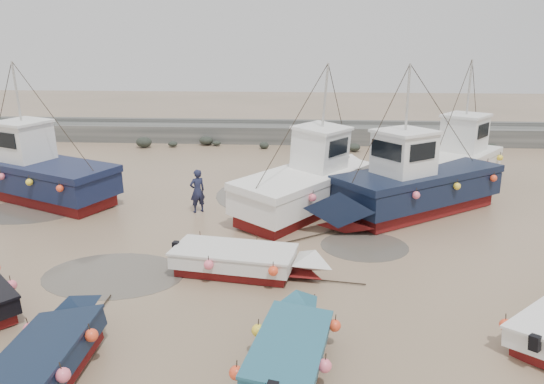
{
  "coord_description": "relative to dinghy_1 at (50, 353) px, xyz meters",
  "views": [
    {
      "loc": [
        2.08,
        -15.76,
        7.16
      ],
      "look_at": [
        0.69,
        4.14,
        1.4
      ],
      "focal_mm": 35.0,
      "sensor_mm": 36.0,
      "label": 1
    }
  ],
  "objects": [
    {
      "name": "ground",
      "position": [
        3.48,
        5.97,
        -0.55
      ],
      "size": [
        120.0,
        120.0,
        0.0
      ],
      "primitive_type": "plane",
      "color": "#9F7F64",
      "rests_on": "ground"
    },
    {
      "name": "seawall",
      "position": [
        3.53,
        27.96,
        0.08
      ],
      "size": [
        60.0,
        4.92,
        1.5
      ],
      "color": "#60605B",
      "rests_on": "ground"
    },
    {
      "name": "puddle_a",
      "position": [
        -0.5,
        5.18,
        -0.54
      ],
      "size": [
        4.5,
        4.5,
        0.01
      ],
      "primitive_type": "cylinder",
      "color": "#534C42",
      "rests_on": "ground"
    },
    {
      "name": "puddle_b",
      "position": [
        7.64,
        8.18,
        -0.54
      ],
      "size": [
        3.16,
        3.16,
        0.01
      ],
      "primitive_type": "cylinder",
      "color": "#534C42",
      "rests_on": "ground"
    },
    {
      "name": "puddle_c",
      "position": [
        -6.58,
        11.11,
        -0.54
      ],
      "size": [
        4.39,
        4.39,
        0.01
      ],
      "primitive_type": "cylinder",
      "color": "#534C42",
      "rests_on": "ground"
    },
    {
      "name": "puddle_d",
      "position": [
        4.15,
        14.56,
        -0.54
      ],
      "size": [
        5.94,
        5.94,
        0.01
      ],
      "primitive_type": "cylinder",
      "color": "#534C42",
      "rests_on": "ground"
    },
    {
      "name": "dinghy_1",
      "position": [
        0.0,
        0.0,
        0.0
      ],
      "size": [
        2.2,
        6.11,
        1.43
      ],
      "rotation": [
        0.0,
        0.0,
        0.02
      ],
      "color": "maroon",
      "rests_on": "ground"
    },
    {
      "name": "dinghy_2",
      "position": [
        5.25,
        0.82,
        0.01
      ],
      "size": [
        2.37,
        5.44,
        1.43
      ],
      "rotation": [
        0.0,
        0.0,
        -0.17
      ],
      "color": "maroon",
      "rests_on": "ground"
    },
    {
      "name": "dinghy_5",
      "position": [
        3.65,
        5.52,
        -0.0
      ],
      "size": [
        6.13,
        2.7,
        1.43
      ],
      "rotation": [
        0.0,
        0.0,
        -1.73
      ],
      "color": "maroon",
      "rests_on": "ground"
    },
    {
      "name": "cabin_boat_0",
      "position": [
        -6.94,
        13.01,
        0.78
      ],
      "size": [
        10.04,
        6.13,
        6.22
      ],
      "rotation": [
        0.0,
        0.0,
        1.11
      ],
      "color": "maroon",
      "rests_on": "ground"
    },
    {
      "name": "cabin_boat_1",
      "position": [
        5.72,
        12.25,
        0.78
      ],
      "size": [
        6.86,
        9.27,
        6.22
      ],
      "rotation": [
        0.0,
        0.0,
        -0.6
      ],
      "color": "maroon",
      "rests_on": "ground"
    },
    {
      "name": "cabin_boat_2",
      "position": [
        9.77,
        11.89,
        0.77
      ],
      "size": [
        9.49,
        7.59,
        6.22
      ],
      "rotation": [
        0.0,
        0.0,
        2.21
      ],
      "color": "maroon",
      "rests_on": "ground"
    },
    {
      "name": "cabin_boat_3",
      "position": [
        13.1,
        16.49,
        0.83
      ],
      "size": [
        6.36,
        8.14,
        6.22
      ],
      "rotation": [
        0.0,
        0.0,
        -0.62
      ],
      "color": "maroon",
      "rests_on": "ground"
    },
    {
      "name": "person",
      "position": [
        0.88,
        11.62,
        -0.55
      ],
      "size": [
        0.82,
        0.77,
        1.89
      ],
      "primitive_type": "imported",
      "rotation": [
        0.0,
        0.0,
        3.78
      ],
      "color": "#1A1E38",
      "rests_on": "ground"
    }
  ]
}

